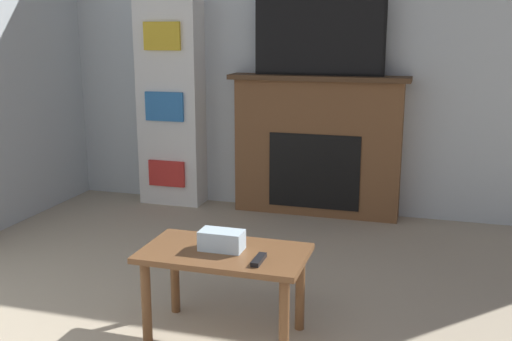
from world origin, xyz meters
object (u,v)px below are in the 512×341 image
(tv, at_px, (319,36))
(coffee_table, at_px, (224,265))
(bookshelf, at_px, (171,105))
(fireplace, at_px, (317,146))

(tv, relative_size, coffee_table, 1.28)
(bookshelf, bearing_deg, tv, 0.06)
(tv, bearing_deg, fireplace, 90.00)
(tv, distance_m, bookshelf, 1.45)
(tv, relative_size, bookshelf, 0.59)
(fireplace, xyz_separation_m, tv, (-0.00, -0.02, 0.90))
(tv, distance_m, coffee_table, 2.47)
(bookshelf, bearing_deg, coffee_table, -59.93)
(fireplace, height_order, coffee_table, fireplace)
(coffee_table, bearing_deg, bookshelf, 120.07)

